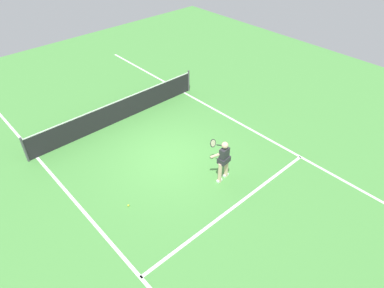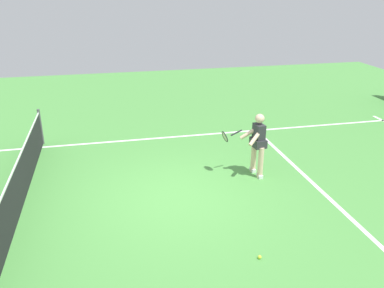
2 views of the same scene
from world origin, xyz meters
name	(u,v)px [view 2 (image 2 of 2)]	position (x,y,z in m)	size (l,w,h in m)	color
ground_plane	(176,196)	(0.00, 0.00, 0.00)	(26.82, 26.82, 0.00)	#4C9342
service_line_marking	(311,181)	(0.00, -3.24, 0.00)	(7.17, 0.10, 0.01)	white
sideline_right_marking	(155,138)	(3.59, 0.00, 0.00)	(0.10, 18.63, 0.01)	white
court_net	(17,192)	(0.00, 3.24, 0.49)	(7.85, 0.08, 1.04)	#4C4C51
tennis_player	(257,142)	(0.64, -2.08, 0.85)	(0.73, 1.00, 1.55)	beige
tennis_ball_near	(260,257)	(-2.44, -1.00, 0.03)	(0.07, 0.07, 0.07)	#D1E533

